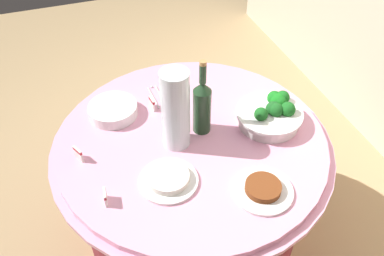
{
  "coord_description": "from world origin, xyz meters",
  "views": [
    {
      "loc": [
        1.12,
        -0.39,
        1.89
      ],
      "look_at": [
        0.0,
        0.0,
        0.79
      ],
      "focal_mm": 37.67,
      "sensor_mm": 36.0,
      "label": 1
    }
  ],
  "objects_px": {
    "plate_stack": "(113,110)",
    "food_plate_rice": "(168,179)",
    "broccoli_bowl": "(271,113)",
    "wine_bottle": "(202,105)",
    "serving_tongs": "(157,96)",
    "decorative_fruit_vase": "(176,112)",
    "label_placard_front": "(78,153)",
    "label_placard_rear": "(152,103)",
    "label_placard_mid": "(105,196)",
    "food_plate_stir_fry": "(263,189)"
  },
  "relations": [
    {
      "from": "serving_tongs",
      "to": "label_placard_front",
      "type": "distance_m",
      "value": 0.48
    },
    {
      "from": "plate_stack",
      "to": "food_plate_rice",
      "type": "bearing_deg",
      "value": 14.65
    },
    {
      "from": "broccoli_bowl",
      "to": "label_placard_rear",
      "type": "relative_size",
      "value": 5.09
    },
    {
      "from": "label_placard_rear",
      "to": "serving_tongs",
      "type": "bearing_deg",
      "value": 151.59
    },
    {
      "from": "broccoli_bowl",
      "to": "wine_bottle",
      "type": "relative_size",
      "value": 0.83
    },
    {
      "from": "decorative_fruit_vase",
      "to": "food_plate_stir_fry",
      "type": "height_order",
      "value": "decorative_fruit_vase"
    },
    {
      "from": "serving_tongs",
      "to": "broccoli_bowl",
      "type": "bearing_deg",
      "value": 51.53
    },
    {
      "from": "label_placard_rear",
      "to": "food_plate_rice",
      "type": "bearing_deg",
      "value": -7.35
    },
    {
      "from": "plate_stack",
      "to": "food_plate_rice",
      "type": "xyz_separation_m",
      "value": [
        0.44,
        0.11,
        -0.01
      ]
    },
    {
      "from": "plate_stack",
      "to": "food_plate_stir_fry",
      "type": "bearing_deg",
      "value": 35.1
    },
    {
      "from": "broccoli_bowl",
      "to": "serving_tongs",
      "type": "distance_m",
      "value": 0.53
    },
    {
      "from": "decorative_fruit_vase",
      "to": "serving_tongs",
      "type": "distance_m",
      "value": 0.35
    },
    {
      "from": "plate_stack",
      "to": "food_plate_rice",
      "type": "distance_m",
      "value": 0.45
    },
    {
      "from": "food_plate_rice",
      "to": "label_placard_front",
      "type": "height_order",
      "value": "label_placard_front"
    },
    {
      "from": "label_placard_mid",
      "to": "broccoli_bowl",
      "type": "bearing_deg",
      "value": 104.25
    },
    {
      "from": "wine_bottle",
      "to": "decorative_fruit_vase",
      "type": "height_order",
      "value": "decorative_fruit_vase"
    },
    {
      "from": "wine_bottle",
      "to": "decorative_fruit_vase",
      "type": "bearing_deg",
      "value": -72.42
    },
    {
      "from": "food_plate_rice",
      "to": "label_placard_rear",
      "type": "relative_size",
      "value": 4.0
    },
    {
      "from": "plate_stack",
      "to": "wine_bottle",
      "type": "height_order",
      "value": "wine_bottle"
    },
    {
      "from": "plate_stack",
      "to": "wine_bottle",
      "type": "bearing_deg",
      "value": 56.8
    },
    {
      "from": "decorative_fruit_vase",
      "to": "label_placard_front",
      "type": "xyz_separation_m",
      "value": [
        -0.04,
        -0.38,
        -0.13
      ]
    },
    {
      "from": "broccoli_bowl",
      "to": "wine_bottle",
      "type": "distance_m",
      "value": 0.31
    },
    {
      "from": "decorative_fruit_vase",
      "to": "label_placard_front",
      "type": "relative_size",
      "value": 6.18
    },
    {
      "from": "serving_tongs",
      "to": "label_placard_mid",
      "type": "height_order",
      "value": "label_placard_mid"
    },
    {
      "from": "broccoli_bowl",
      "to": "decorative_fruit_vase",
      "type": "height_order",
      "value": "decorative_fruit_vase"
    },
    {
      "from": "food_plate_rice",
      "to": "label_placard_front",
      "type": "bearing_deg",
      "value": -127.48
    },
    {
      "from": "decorative_fruit_vase",
      "to": "serving_tongs",
      "type": "xyz_separation_m",
      "value": [
        -0.31,
        0.0,
        -0.16
      ]
    },
    {
      "from": "wine_bottle",
      "to": "label_placard_mid",
      "type": "height_order",
      "value": "wine_bottle"
    },
    {
      "from": "label_placard_front",
      "to": "serving_tongs",
      "type": "bearing_deg",
      "value": 125.4
    },
    {
      "from": "label_placard_front",
      "to": "label_placard_rear",
      "type": "bearing_deg",
      "value": 119.99
    },
    {
      "from": "broccoli_bowl",
      "to": "label_placard_rear",
      "type": "distance_m",
      "value": 0.52
    },
    {
      "from": "serving_tongs",
      "to": "plate_stack",
      "type": "bearing_deg",
      "value": -74.22
    },
    {
      "from": "label_placard_front",
      "to": "broccoli_bowl",
      "type": "bearing_deg",
      "value": 86.35
    },
    {
      "from": "wine_bottle",
      "to": "label_placard_mid",
      "type": "bearing_deg",
      "value": -61.7
    },
    {
      "from": "food_plate_stir_fry",
      "to": "plate_stack",
      "type": "bearing_deg",
      "value": -144.9
    },
    {
      "from": "serving_tongs",
      "to": "label_placard_rear",
      "type": "distance_m",
      "value": 0.09
    },
    {
      "from": "food_plate_stir_fry",
      "to": "broccoli_bowl",
      "type": "bearing_deg",
      "value": 148.46
    },
    {
      "from": "wine_bottle",
      "to": "food_plate_stir_fry",
      "type": "relative_size",
      "value": 1.53
    },
    {
      "from": "broccoli_bowl",
      "to": "plate_stack",
      "type": "height_order",
      "value": "broccoli_bowl"
    },
    {
      "from": "decorative_fruit_vase",
      "to": "plate_stack",
      "type": "bearing_deg",
      "value": -140.89
    },
    {
      "from": "food_plate_stir_fry",
      "to": "label_placard_mid",
      "type": "distance_m",
      "value": 0.55
    },
    {
      "from": "serving_tongs",
      "to": "label_placard_rear",
      "type": "height_order",
      "value": "label_placard_rear"
    },
    {
      "from": "broccoli_bowl",
      "to": "decorative_fruit_vase",
      "type": "xyz_separation_m",
      "value": [
        -0.01,
        -0.41,
        0.11
      ]
    },
    {
      "from": "wine_bottle",
      "to": "serving_tongs",
      "type": "xyz_separation_m",
      "value": [
        -0.27,
        -0.12,
        -0.12
      ]
    },
    {
      "from": "broccoli_bowl",
      "to": "label_placard_mid",
      "type": "xyz_separation_m",
      "value": [
        0.19,
        -0.74,
        -0.02
      ]
    },
    {
      "from": "broccoli_bowl",
      "to": "food_plate_stir_fry",
      "type": "height_order",
      "value": "broccoli_bowl"
    },
    {
      "from": "plate_stack",
      "to": "label_placard_mid",
      "type": "bearing_deg",
      "value": -14.33
    },
    {
      "from": "food_plate_stir_fry",
      "to": "decorative_fruit_vase",
      "type": "bearing_deg",
      "value": -148.15
    },
    {
      "from": "plate_stack",
      "to": "wine_bottle",
      "type": "xyz_separation_m",
      "value": [
        0.21,
        0.33,
        0.1
      ]
    },
    {
      "from": "food_plate_rice",
      "to": "label_placard_front",
      "type": "relative_size",
      "value": 4.0
    }
  ]
}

